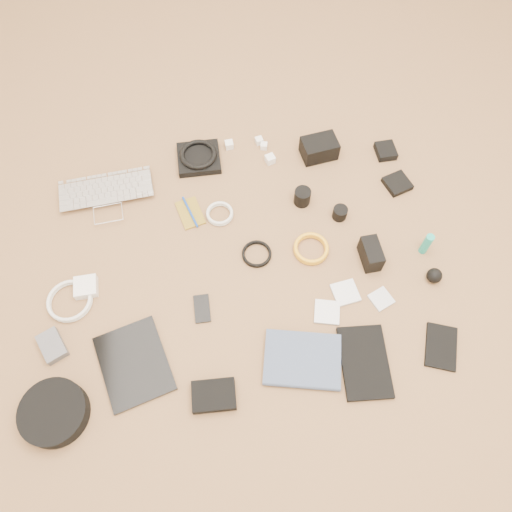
{
  "coord_description": "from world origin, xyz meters",
  "views": [
    {
      "loc": [
        -0.07,
        -0.76,
        1.55
      ],
      "look_at": [
        0.05,
        0.03,
        0.02
      ],
      "focal_mm": 35.0,
      "sensor_mm": 36.0,
      "label": 1
    }
  ],
  "objects": [
    {
      "name": "laptop",
      "position": [
        -0.46,
        0.33,
        0.01
      ],
      "size": [
        0.36,
        0.26,
        0.03
      ],
      "primitive_type": "imported",
      "rotation": [
        0.0,
        0.0,
        0.07
      ],
      "color": "silver",
      "rests_on": "ground"
    },
    {
      "name": "headphone_pouch",
      "position": [
        -0.11,
        0.48,
        0.01
      ],
      "size": [
        0.16,
        0.15,
        0.03
      ],
      "primitive_type": "cube",
      "rotation": [
        0.0,
        0.0,
        -0.01
      ],
      "color": "black",
      "rests_on": "ground"
    },
    {
      "name": "headphones",
      "position": [
        -0.11,
        0.48,
        0.04
      ],
      "size": [
        0.16,
        0.16,
        0.02
      ],
      "primitive_type": "torus",
      "rotation": [
        0.0,
        0.0,
        -0.17
      ],
      "color": "black",
      "rests_on": "headphone_pouch"
    },
    {
      "name": "charger_a",
      "position": [
        0.01,
        0.53,
        0.01
      ],
      "size": [
        0.03,
        0.03,
        0.03
      ],
      "primitive_type": "cube",
      "rotation": [
        0.0,
        0.0,
        0.05
      ],
      "color": "white",
      "rests_on": "ground"
    },
    {
      "name": "charger_b",
      "position": [
        0.13,
        0.54,
        0.01
      ],
      "size": [
        0.03,
        0.03,
        0.03
      ],
      "primitive_type": "cube",
      "rotation": [
        0.0,
        0.0,
        0.2
      ],
      "color": "white",
      "rests_on": "ground"
    },
    {
      "name": "charger_c",
      "position": [
        0.15,
        0.51,
        0.01
      ],
      "size": [
        0.03,
        0.03,
        0.02
      ],
      "primitive_type": "cube",
      "rotation": [
        0.0,
        0.0,
        -0.23
      ],
      "color": "white",
      "rests_on": "ground"
    },
    {
      "name": "charger_d",
      "position": [
        0.16,
        0.44,
        0.02
      ],
      "size": [
        0.04,
        0.04,
        0.03
      ],
      "primitive_type": "cube",
      "rotation": [
        0.0,
        0.0,
        0.29
      ],
      "color": "white",
      "rests_on": "ground"
    },
    {
      "name": "dslr_camera",
      "position": [
        0.35,
        0.44,
        0.04
      ],
      "size": [
        0.14,
        0.11,
        0.08
      ],
      "primitive_type": "cube",
      "rotation": [
        0.0,
        0.0,
        0.14
      ],
      "color": "black",
      "rests_on": "ground"
    },
    {
      "name": "lens_pouch",
      "position": [
        0.61,
        0.41,
        0.01
      ],
      "size": [
        0.08,
        0.08,
        0.03
      ],
      "primitive_type": "cube",
      "rotation": [
        0.0,
        0.0,
        0.03
      ],
      "color": "black",
      "rests_on": "ground"
    },
    {
      "name": "notebook_olive",
      "position": [
        -0.17,
        0.24,
        0.0
      ],
      "size": [
        0.11,
        0.14,
        0.01
      ],
      "primitive_type": "cube",
      "rotation": [
        0.0,
        0.0,
        0.24
      ],
      "color": "olive",
      "rests_on": "ground"
    },
    {
      "name": "pen_blue",
      "position": [
        -0.17,
        0.24,
        0.01
      ],
      "size": [
        0.05,
        0.14,
        0.01
      ],
      "primitive_type": "cylinder",
      "rotation": [
        1.57,
        0.0,
        0.3
      ],
      "color": "#133CA2",
      "rests_on": "notebook_olive"
    },
    {
      "name": "cable_white_a",
      "position": [
        -0.06,
        0.22,
        0.01
      ],
      "size": [
        0.1,
        0.1,
        0.01
      ],
      "primitive_type": "torus",
      "rotation": [
        0.0,
        0.0,
        -0.05
      ],
      "color": "silver",
      "rests_on": "ground"
    },
    {
      "name": "lens_a",
      "position": [
        0.25,
        0.24,
        0.03
      ],
      "size": [
        0.08,
        0.08,
        0.06
      ],
      "primitive_type": "cylinder",
      "rotation": [
        0.0,
        0.0,
        -0.38
      ],
      "color": "black",
      "rests_on": "ground"
    },
    {
      "name": "lens_b",
      "position": [
        0.37,
        0.15,
        0.02
      ],
      "size": [
        0.07,
        0.07,
        0.05
      ],
      "primitive_type": "cylinder",
      "rotation": [
        0.0,
        0.0,
        -0.36
      ],
      "color": "black",
      "rests_on": "ground"
    },
    {
      "name": "card_reader",
      "position": [
        0.62,
        0.26,
        0.01
      ],
      "size": [
        0.11,
        0.11,
        0.02
      ],
      "primitive_type": "cube",
      "rotation": [
        0.0,
        0.0,
        0.3
      ],
      "color": "black",
      "rests_on": "ground"
    },
    {
      "name": "power_brick",
      "position": [
        -0.54,
        -0.01,
        0.02
      ],
      "size": [
        0.08,
        0.08,
        0.03
      ],
      "primitive_type": "cube",
      "rotation": [
        0.0,
        0.0,
        0.03
      ],
      "color": "white",
      "rests_on": "ground"
    },
    {
      "name": "cable_white_b",
      "position": [
        -0.59,
        -0.05,
        0.01
      ],
      "size": [
        0.2,
        0.2,
        0.01
      ],
      "primitive_type": "torus",
      "rotation": [
        0.0,
        0.0,
        0.42
      ],
      "color": "silver",
      "rests_on": "ground"
    },
    {
      "name": "cable_black",
      "position": [
        0.05,
        0.04,
        0.0
      ],
      "size": [
        0.13,
        0.13,
        0.01
      ],
      "primitive_type": "torus",
      "rotation": [
        0.0,
        0.0,
        0.32
      ],
      "color": "black",
      "rests_on": "ground"
    },
    {
      "name": "cable_yellow",
      "position": [
        0.24,
        0.03,
        0.01
      ],
      "size": [
        0.12,
        0.12,
        0.01
      ],
      "primitive_type": "torus",
      "rotation": [
        0.0,
        0.0,
        -0.0
      ],
      "color": "gold",
      "rests_on": "ground"
    },
    {
      "name": "flash",
      "position": [
        0.43,
        -0.03,
        0.04
      ],
      "size": [
        0.06,
        0.11,
        0.08
      ],
      "primitive_type": "cube",
      "rotation": [
        0.0,
        0.0,
        0.05
      ],
      "color": "black",
      "rests_on": "ground"
    },
    {
      "name": "lens_cleaner",
      "position": [
        0.63,
        -0.03,
        0.05
      ],
      "size": [
        0.03,
        0.03,
        0.1
      ],
      "primitive_type": "cylinder",
      "rotation": [
        0.0,
        0.0,
        -0.15
      ],
      "color": "teal",
      "rests_on": "ground"
    },
    {
      "name": "battery_charger",
      "position": [
        -0.64,
        -0.2,
        0.01
      ],
      "size": [
        0.1,
        0.12,
        0.03
      ],
      "primitive_type": "cube",
      "rotation": [
        0.0,
        0.0,
        0.44
      ],
      "color": "#545458",
      "rests_on": "ground"
    },
    {
      "name": "tablet",
      "position": [
        -0.39,
        -0.29,
        0.01
      ],
      "size": [
        0.26,
        0.3,
        0.01
      ],
      "primitive_type": "cube",
      "rotation": [
        0.0,
        0.0,
        0.26
      ],
      "color": "black",
      "rests_on": "ground"
    },
    {
      "name": "phone",
      "position": [
        -0.16,
        -0.13,
        0.0
      ],
      "size": [
        0.05,
        0.1,
        0.01
      ],
      "primitive_type": "cube",
      "rotation": [
        0.0,
        0.0,
        -0.01
      ],
      "color": "black",
      "rests_on": "ground"
    },
    {
      "name": "filter_case_left",
      "position": [
        0.25,
        -0.21,
        0.01
      ],
      "size": [
        0.1,
        0.1,
        0.01
      ],
      "primitive_type": "cube",
      "rotation": [
        0.0,
        0.0,
        -0.25
      ],
      "color": "silver",
      "rests_on": "ground"
    },
    {
      "name": "filter_case_mid",
      "position": [
        0.32,
        -0.15,
        0.01
      ],
      "size": [
        0.09,
        0.09,
        0.01
      ],
      "primitive_type": "cube",
      "rotation": [
        0.0,
        0.0,
        0.14
      ],
      "color": "silver",
      "rests_on": "ground"
    },
    {
      "name": "filter_case_right",
      "position": [
        0.44,
        -0.19,
        0.0
      ],
      "size": [
        0.09,
        0.09,
        0.01
      ],
      "primitive_type": "cube",
      "rotation": [
        0.0,
        0.0,
        0.39
      ],
      "color": "silver",
      "rests_on": "ground"
    },
    {
      "name": "air_blower",
      "position": [
        0.63,
        -0.14,
        0.03
      ],
      "size": [
        0.07,
        0.07,
        0.05
      ],
      "primitive_type": "sphere",
      "rotation": [
        0.0,
        0.0,
        0.32
      ],
      "color": "black",
      "rests_on": "ground"
    },
    {
      "name": "headphone_case",
      "position": [
        -0.62,
        -0.41,
        0.03
      ],
      "size": [
        0.23,
        0.23,
        0.05
      ],
      "primitive_type": "cylinder",
      "rotation": [
        0.0,
        0.0,
        0.18
      ],
      "color": "black",
      "rests_on": "ground"
    },
    {
      "name": "drive_case",
      "position": [
        -0.15,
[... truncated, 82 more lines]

